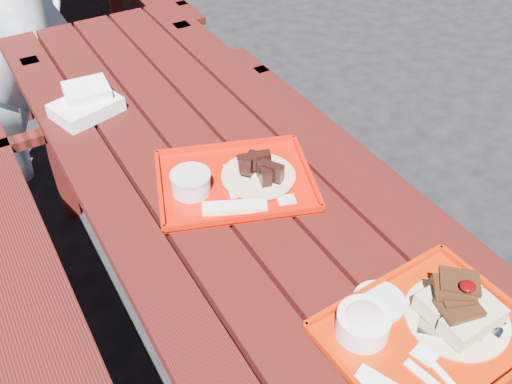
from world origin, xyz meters
The scene contains 6 objects.
ground centered at (0.00, 0.00, 0.00)m, with size 60.00×60.00×0.00m, color black.
picnic_table_near centered at (0.00, 0.00, 0.56)m, with size 1.41×2.40×0.75m.
near_tray centered at (0.11, -0.63, 0.78)m, with size 0.42×0.35×0.13m.
far_tray centered at (0.00, -0.03, 0.77)m, with size 0.49×0.43×0.07m.
white_cloth centered at (-0.22, 0.52, 0.78)m, with size 0.23×0.19×0.08m.
person centered at (-0.29, 1.38, 0.81)m, with size 0.59×0.39×1.63m, color #B4D7F0.
Camera 1 is at (-0.53, -1.06, 1.73)m, focal length 40.00 mm.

